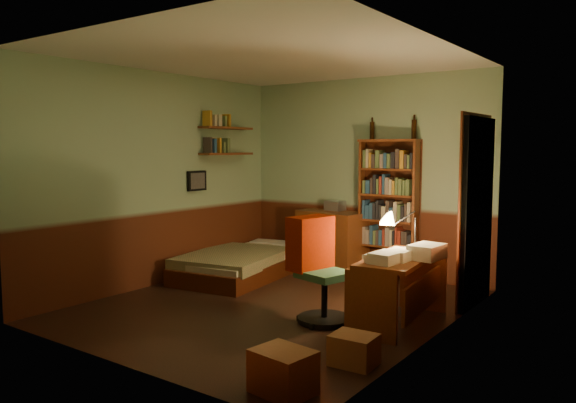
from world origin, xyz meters
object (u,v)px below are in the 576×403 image
Objects in this scene: mini_stereo at (335,206)px; office_chair at (325,275)px; cardboard_box_b at (354,350)px; bed at (243,254)px; bookshelf at (388,210)px; desk at (399,290)px; cardboard_box_a at (283,372)px; desk_lamp at (416,222)px; dresser at (332,242)px.

office_chair is at bearing -55.96° from mini_stereo.
cardboard_box_b is (0.75, -0.77, -0.35)m from office_chair.
bookshelf is at bearing 22.65° from bed.
bookshelf is at bearing 112.84° from desk.
cardboard_box_b is at bearing -32.38° from office_chair.
bookshelf reaches higher than cardboard_box_b.
bookshelf is at bearing 104.37° from cardboard_box_a.
desk_lamp is at bearing -33.29° from mini_stereo.
desk is 0.69m from desk_lamp.
mini_stereo is 4.02m from cardboard_box_a.
bookshelf is (1.62, 0.95, 0.61)m from bed.
desk_lamp is 2.29m from cardboard_box_a.
dresser is (0.83, 0.86, 0.13)m from bed.
dresser is 0.92m from bookshelf.
desk is 3.04× the size of cardboard_box_a.
mini_stereo is at bearing 123.31° from cardboard_box_b.
desk is at bearing -38.76° from mini_stereo.
dresser is at bearing 178.71° from bookshelf.
cardboard_box_b is (0.15, -1.16, -0.21)m from desk.
dresser is at bearing -72.99° from mini_stereo.
desk_lamp is (2.57, -0.43, 0.67)m from bed.
bed is 1.97m from bookshelf.
bookshelf is 1.47× the size of desk.
cardboard_box_a is (-0.05, -2.14, -0.81)m from desk_lamp.
mini_stereo reaches higher than desk.
bed is 2.62m from desk.
desk_lamp is (0.95, -1.38, 0.06)m from bookshelf.
mini_stereo is at bearing 129.53° from desk.
desk_lamp is 0.65× the size of office_chair.
bookshelf is at bearing 112.07° from office_chair.
bed is at bearing 164.33° from office_chair.
mini_stereo is 0.61× the size of cardboard_box_a.
bed is 3.12× the size of desk_lamp.
dresser is at bearing 131.32° from desk.
office_chair reaches higher than cardboard_box_a.
dresser is 0.52× the size of bookshelf.
office_chair is at bearing -50.94° from dresser.
office_chair reaches higher than dresser.
cardboard_box_a is at bearing -72.64° from desk_lamp.
desk_lamp is (1.76, -1.42, 0.06)m from mini_stereo.
office_chair is (1.11, -2.06, -0.43)m from mini_stereo.
cardboard_box_a is (2.52, -2.57, -0.13)m from bed.
bed is at bearing 134.41° from cardboard_box_a.
cardboard_box_a is (0.90, -3.52, -0.74)m from bookshelf.
mini_stereo is 0.26× the size of office_chair.
office_chair is (-0.60, -0.38, 0.14)m from desk.
office_chair is at bearing 111.75° from cardboard_box_a.
office_chair is (-0.64, -0.64, -0.49)m from desk_lamp.
dresser reaches higher than cardboard_box_a.
mini_stereo is 3.48m from cardboard_box_b.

